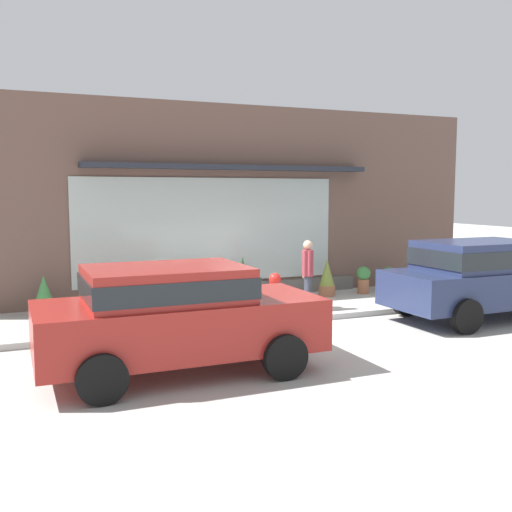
{
  "coord_description": "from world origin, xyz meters",
  "views": [
    {
      "loc": [
        -5.01,
        -10.63,
        2.61
      ],
      "look_at": [
        -0.07,
        1.2,
        1.22
      ],
      "focal_mm": 41.1,
      "sensor_mm": 36.0,
      "label": 1
    }
  ],
  "objects": [
    {
      "name": "potted_plant_near_hydrant",
      "position": [
        0.16,
        2.58,
        0.5
      ],
      "size": [
        0.29,
        0.29,
        1.06
      ],
      "color": "#B7B2A3",
      "rests_on": "ground_plane"
    },
    {
      "name": "parked_car_red",
      "position": [
        -2.89,
        -2.55,
        0.9
      ],
      "size": [
        4.05,
        1.96,
        1.57
      ],
      "rotation": [
        0.0,
        0.0,
        0.01
      ],
      "color": "maroon",
      "rests_on": "ground_plane"
    },
    {
      "name": "pedestrian_with_handbag",
      "position": [
        1.01,
        0.81,
        0.89
      ],
      "size": [
        0.3,
        0.61,
        1.56
      ],
      "rotation": [
        0.0,
        0.0,
        1.32
      ],
      "color": "#333847",
      "rests_on": "ground_plane"
    },
    {
      "name": "potted_plant_doorstep",
      "position": [
        3.35,
        2.15,
        0.39
      ],
      "size": [
        0.36,
        0.36,
        0.71
      ],
      "color": "#9E6042",
      "rests_on": "ground_plane"
    },
    {
      "name": "potted_plant_by_entrance",
      "position": [
        2.3,
        2.2,
        0.45
      ],
      "size": [
        0.42,
        0.42,
        0.95
      ],
      "color": "#9E6042",
      "rests_on": "ground_plane"
    },
    {
      "name": "fire_hydrant",
      "position": [
        0.33,
        1.06,
        0.42
      ],
      "size": [
        0.42,
        0.39,
        0.84
      ],
      "color": "red",
      "rests_on": "ground_plane"
    },
    {
      "name": "ground_plane",
      "position": [
        0.0,
        0.0,
        0.0
      ],
      "size": [
        60.0,
        60.0,
        0.0
      ],
      "primitive_type": "plane",
      "color": "#B2AFA8"
    },
    {
      "name": "curb_strip",
      "position": [
        0.0,
        -0.2,
        0.06
      ],
      "size": [
        14.0,
        0.24,
        0.12
      ],
      "primitive_type": "cube",
      "color": "#B2B2AD",
      "rests_on": "ground_plane"
    },
    {
      "name": "parked_car_navy",
      "position": [
        3.92,
        -1.42,
        0.92
      ],
      "size": [
        4.31,
        1.98,
        1.63
      ],
      "rotation": [
        0.0,
        0.0,
        0.01
      ],
      "color": "navy",
      "rests_on": "ground_plane"
    },
    {
      "name": "potted_plant_low_front",
      "position": [
        4.27,
        2.34,
        0.34
      ],
      "size": [
        0.45,
        0.45,
        0.63
      ],
      "color": "#B7B2A3",
      "rests_on": "ground_plane"
    },
    {
      "name": "storefront",
      "position": [
        -0.01,
        3.19,
        2.34
      ],
      "size": [
        14.0,
        0.81,
        4.77
      ],
      "color": "brown",
      "rests_on": "ground_plane"
    },
    {
      "name": "potted_plant_window_left",
      "position": [
        -1.19,
        2.14,
        0.45
      ],
      "size": [
        0.54,
        0.54,
        0.81
      ],
      "color": "#9E6042",
      "rests_on": "ground_plane"
    },
    {
      "name": "potted_plant_window_center",
      "position": [
        -4.44,
        2.42,
        0.41
      ],
      "size": [
        0.39,
        0.39,
        0.87
      ],
      "color": "#4C4C51",
      "rests_on": "ground_plane"
    },
    {
      "name": "potted_plant_window_right",
      "position": [
        -2.72,
        2.21,
        0.53
      ],
      "size": [
        0.35,
        0.35,
        1.1
      ],
      "color": "#4C4C51",
      "rests_on": "ground_plane"
    }
  ]
}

